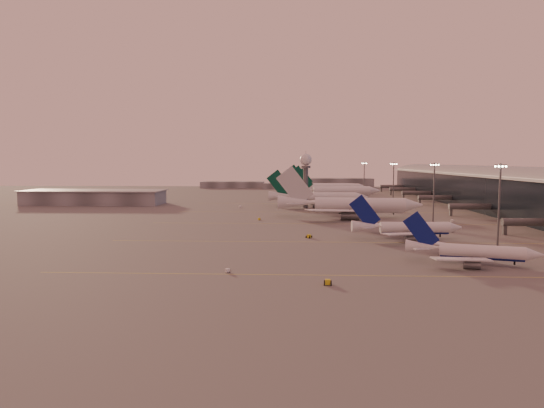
{
  "coord_description": "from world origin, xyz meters",
  "views": [
    {
      "loc": [
        -1.68,
        -142.5,
        25.59
      ],
      "look_at": [
        -10.54,
        58.62,
        7.75
      ],
      "focal_mm": 32.0,
      "sensor_mm": 36.0,
      "label": 1
    }
  ],
  "objects": [
    {
      "name": "ground",
      "position": [
        0.0,
        0.0,
        0.0
      ],
      "size": [
        700.0,
        700.0,
        0.0
      ],
      "primitive_type": "plane",
      "color": "#5F5D5D",
      "rests_on": "ground"
    },
    {
      "name": "taxiway_markings",
      "position": [
        30.0,
        56.0,
        0.01
      ],
      "size": [
        180.0,
        185.25,
        0.02
      ],
      "color": "#D5D04B",
      "rests_on": "ground"
    },
    {
      "name": "terminal",
      "position": [
        107.88,
        110.09,
        10.52
      ],
      "size": [
        57.0,
        362.0,
        23.04
      ],
      "color": "black",
      "rests_on": "ground"
    },
    {
      "name": "hangar",
      "position": [
        -120.0,
        140.0,
        4.32
      ],
      "size": [
        82.0,
        27.0,
        8.5
      ],
      "color": "#5A5C61",
      "rests_on": "ground"
    },
    {
      "name": "radar_tower",
      "position": [
        5.0,
        120.0,
        20.95
      ],
      "size": [
        6.4,
        6.4,
        31.1
      ],
      "color": "#4F5155",
      "rests_on": "ground"
    },
    {
      "name": "mast_a",
      "position": [
        58.0,
        0.0,
        13.74
      ],
      "size": [
        3.6,
        0.56,
        25.0
      ],
      "color": "#4F5155",
      "rests_on": "ground"
    },
    {
      "name": "mast_b",
      "position": [
        55.0,
        55.0,
        13.74
      ],
      "size": [
        3.6,
        0.56,
        25.0
      ],
      "color": "#4F5155",
      "rests_on": "ground"
    },
    {
      "name": "mast_c",
      "position": [
        50.0,
        110.0,
        13.74
      ],
      "size": [
        3.6,
        0.56,
        25.0
      ],
      "color": "#4F5155",
      "rests_on": "ground"
    },
    {
      "name": "mast_d",
      "position": [
        48.0,
        200.0,
        13.74
      ],
      "size": [
        3.6,
        0.56,
        25.0
      ],
      "color": "#4F5155",
      "rests_on": "ground"
    },
    {
      "name": "distant_horizon",
      "position": [
        2.62,
        325.14,
        3.89
      ],
      "size": [
        165.0,
        37.5,
        9.0
      ],
      "color": "#5A5C61",
      "rests_on": "ground"
    },
    {
      "name": "narrowbody_near",
      "position": [
        42.82,
        -21.25,
        2.6
      ],
      "size": [
        31.9,
        25.08,
        12.82
      ],
      "color": "silver",
      "rests_on": "ground"
    },
    {
      "name": "narrowbody_mid",
      "position": [
        35.87,
        18.17,
        2.96
      ],
      "size": [
        37.49,
        29.91,
        14.64
      ],
      "color": "silver",
      "rests_on": "ground"
    },
    {
      "name": "widebody_white",
      "position": [
        24.35,
        80.31,
        4.07
      ],
      "size": [
        66.75,
        53.36,
        23.46
      ],
      "color": "silver",
      "rests_on": "ground"
    },
    {
      "name": "greentail_a",
      "position": [
        12.66,
        133.37,
        3.69
      ],
      "size": [
        57.59,
        46.48,
        20.91
      ],
      "color": "silver",
      "rests_on": "ground"
    },
    {
      "name": "greentail_b",
      "position": [
        26.85,
        184.63,
        4.03
      ],
      "size": [
        62.62,
        50.28,
        22.8
      ],
      "color": "silver",
      "rests_on": "ground"
    },
    {
      "name": "greentail_c",
      "position": [
        24.24,
        222.97,
        4.09
      ],
      "size": [
        63.62,
        51.12,
        23.14
      ],
      "color": "silver",
      "rests_on": "ground"
    },
    {
      "name": "greentail_d",
      "position": [
        27.75,
        257.29,
        3.52
      ],
      "size": [
        54.78,
        44.05,
        19.91
      ],
      "color": "silver",
      "rests_on": "ground"
    },
    {
      "name": "gsv_truck_a",
      "position": [
        -16.45,
        -33.24,
        0.97
      ],
      "size": [
        4.85,
        4.03,
        1.9
      ],
      "color": "white",
      "rests_on": "ground"
    },
    {
      "name": "gsv_tug_near",
      "position": [
        5.53,
        -43.65,
        0.55
      ],
      "size": [
        2.45,
        3.86,
        1.07
      ],
      "color": "gold",
      "rests_on": "ground"
    },
    {
      "name": "gsv_catering_a",
      "position": [
        54.59,
        -4.49,
        2.17
      ],
      "size": [
        5.42,
        2.78,
        4.34
      ],
      "color": "white",
      "rests_on": "ground"
    },
    {
      "name": "gsv_tug_mid",
      "position": [
        3.61,
        17.94,
        0.55
      ],
      "size": [
        4.35,
        3.9,
        1.07
      ],
      "color": "gold",
      "rests_on": "ground"
    },
    {
      "name": "gsv_truck_b",
      "position": [
        55.93,
        32.99,
        1.28
      ],
      "size": [
        6.57,
        4.46,
        2.5
      ],
      "color": "white",
      "rests_on": "ground"
    },
    {
      "name": "gsv_truck_c",
      "position": [
        -16.14,
        66.32,
        0.96
      ],
      "size": [
        4.94,
        3.51,
        1.89
      ],
      "color": "gold",
      "rests_on": "ground"
    },
    {
      "name": "gsv_catering_b",
      "position": [
        65.48,
        63.08,
        2.11
      ],
      "size": [
        5.47,
        3.15,
        4.22
      ],
      "color": "white",
      "rests_on": "ground"
    },
    {
      "name": "gsv_tug_far",
      "position": [
        11.14,
        106.35,
        0.49
      ],
      "size": [
        3.78,
        3.74,
        0.95
      ],
      "color": "slate",
      "rests_on": "ground"
    },
    {
      "name": "gsv_truck_d",
      "position": [
        -31.02,
        122.24,
        1.21
      ],
      "size": [
        4.0,
        6.22,
        2.36
      ],
      "color": "white",
      "rests_on": "ground"
    },
    {
      "name": "gsv_tug_hangar",
      "position": [
        50.17,
        162.4,
        0.45
      ],
      "size": [
        3.53,
        2.79,
        0.88
      ],
      "color": "gold",
      "rests_on": "ground"
    }
  ]
}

